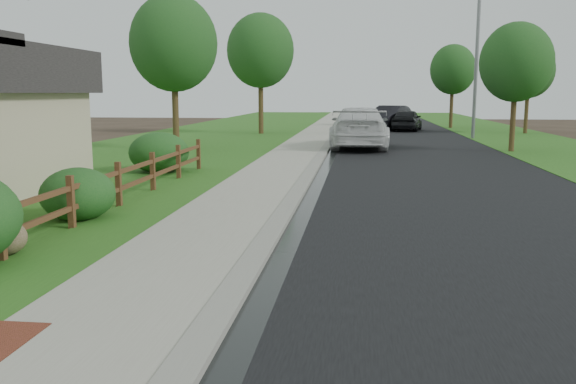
# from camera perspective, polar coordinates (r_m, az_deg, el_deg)

# --- Properties ---
(ground) EXTENTS (120.00, 120.00, 0.00)m
(ground) POSITION_cam_1_polar(r_m,az_deg,el_deg) (6.92, -11.39, -13.87)
(ground) COLOR #31251B
(road) EXTENTS (8.00, 90.00, 0.02)m
(road) POSITION_cam_1_polar(r_m,az_deg,el_deg) (41.20, 10.36, 5.35)
(road) COLOR black
(road) RESTS_ON ground
(curb) EXTENTS (0.40, 90.00, 0.12)m
(curb) POSITION_cam_1_polar(r_m,az_deg,el_deg) (41.15, 4.49, 5.54)
(curb) COLOR gray
(curb) RESTS_ON ground
(wet_gutter) EXTENTS (0.50, 90.00, 0.00)m
(wet_gutter) POSITION_cam_1_polar(r_m,az_deg,el_deg) (41.14, 4.98, 5.48)
(wet_gutter) COLOR black
(wet_gutter) RESTS_ON road
(sidewalk) EXTENTS (2.20, 90.00, 0.10)m
(sidewalk) POSITION_cam_1_polar(r_m,az_deg,el_deg) (41.23, 2.67, 5.55)
(sidewalk) COLOR gray
(sidewalk) RESTS_ON ground
(grass_strip) EXTENTS (1.60, 90.00, 0.06)m
(grass_strip) POSITION_cam_1_polar(r_m,az_deg,el_deg) (41.41, 0.04, 5.55)
(grass_strip) COLOR #285719
(grass_strip) RESTS_ON ground
(lawn_near) EXTENTS (9.00, 90.00, 0.04)m
(lawn_near) POSITION_cam_1_polar(r_m,az_deg,el_deg) (42.33, -7.00, 5.55)
(lawn_near) COLOR #285719
(lawn_near) RESTS_ON ground
(verge_far) EXTENTS (6.00, 90.00, 0.04)m
(verge_far) POSITION_cam_1_polar(r_m,az_deg,el_deg) (42.19, 19.79, 5.06)
(verge_far) COLOR #285719
(verge_far) RESTS_ON ground
(ranch_fence) EXTENTS (0.12, 16.92, 1.10)m
(ranch_fence) POSITION_cam_1_polar(r_m,az_deg,el_deg) (13.82, -17.46, 0.16)
(ranch_fence) COLOR #51331B
(ranch_fence) RESTS_ON ground
(white_suv) EXTENTS (2.80, 6.87, 1.99)m
(white_suv) POSITION_cam_1_polar(r_m,az_deg,el_deg) (30.33, 6.71, 6.00)
(white_suv) COLOR silver
(white_suv) RESTS_ON road
(dark_car_mid) EXTENTS (2.69, 4.84, 1.56)m
(dark_car_mid) POSITION_cam_1_polar(r_m,az_deg,el_deg) (44.94, 11.06, 6.65)
(dark_car_mid) COLOR black
(dark_car_mid) RESTS_ON road
(dark_car_far) EXTENTS (3.92, 5.66, 1.77)m
(dark_car_far) POSITION_cam_1_polar(r_m,az_deg,el_deg) (46.01, 9.49, 6.88)
(dark_car_far) COLOR black
(dark_car_far) RESTS_ON road
(streetlight) EXTENTS (2.33, 0.42, 10.08)m
(streetlight) POSITION_cam_1_polar(r_m,az_deg,el_deg) (38.04, 17.01, 13.39)
(streetlight) COLOR slate
(streetlight) RESTS_ON ground
(shrub_c) EXTENTS (1.85, 1.85, 1.14)m
(shrub_c) POSITION_cam_1_polar(r_m,az_deg,el_deg) (13.70, -19.07, -0.20)
(shrub_c) COLOR #1B4D1C
(shrub_c) RESTS_ON ground
(shrub_d) EXTENTS (2.35, 2.35, 1.39)m
(shrub_d) POSITION_cam_1_polar(r_m,az_deg,el_deg) (21.26, -11.99, 3.64)
(shrub_d) COLOR #1B4D1C
(shrub_d) RESTS_ON ground
(tree_near_left) EXTENTS (4.08, 4.08, 7.24)m
(tree_near_left) POSITION_cam_1_polar(r_m,az_deg,el_deg) (29.65, -10.66, 13.49)
(tree_near_left) COLOR #3B2418
(tree_near_left) RESTS_ON ground
(tree_near_right) EXTENTS (3.26, 3.26, 5.88)m
(tree_near_right) POSITION_cam_1_polar(r_m,az_deg,el_deg) (30.00, 20.58, 11.28)
(tree_near_right) COLOR #3B2418
(tree_near_right) RESTS_ON ground
(tree_mid_left) EXTENTS (4.39, 4.39, 7.85)m
(tree_mid_left) POSITION_cam_1_polar(r_m,az_deg,el_deg) (40.78, -2.59, 13.06)
(tree_mid_left) COLOR #3B2418
(tree_mid_left) RESTS_ON ground
(tree_mid_right) EXTENTS (3.30, 3.30, 5.99)m
(tree_mid_right) POSITION_cam_1_polar(r_m,az_deg,el_deg) (43.85, 21.61, 10.51)
(tree_mid_right) COLOR #3B2418
(tree_mid_right) RESTS_ON ground
(tree_far_right) EXTENTS (3.47, 3.47, 6.40)m
(tree_far_right) POSITION_cam_1_polar(r_m,az_deg,el_deg) (49.21, 15.18, 10.99)
(tree_far_right) COLOR #3B2418
(tree_far_right) RESTS_ON ground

